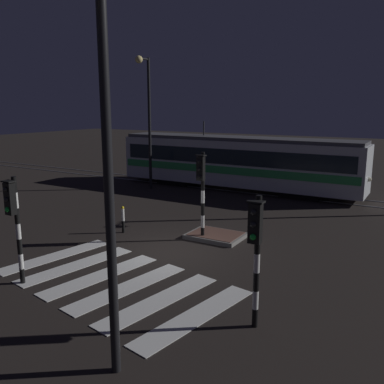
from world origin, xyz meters
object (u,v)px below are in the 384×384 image
at_px(street_lamp_near_kerb, 97,140).
at_px(bollard_island_edge, 123,219).
at_px(street_lamp_trackside_left, 147,108).
at_px(traffic_light_kerb_mid_left, 14,215).
at_px(tram, 236,161).
at_px(traffic_light_corner_near_right, 256,243).
at_px(traffic_light_median_centre, 202,183).

relative_size(street_lamp_near_kerb, bollard_island_edge, 6.41).
bearing_deg(street_lamp_trackside_left, traffic_light_kerb_mid_left, -68.88).
xyz_separation_m(traffic_light_kerb_mid_left, tram, (-0.45, 16.02, -0.34)).
height_order(traffic_light_corner_near_right, bollard_island_edge, traffic_light_corner_near_right).
xyz_separation_m(traffic_light_median_centre, traffic_light_corner_near_right, (4.18, -5.04, -0.16)).
bearing_deg(traffic_light_corner_near_right, traffic_light_kerb_mid_left, -170.21).
relative_size(street_lamp_near_kerb, tram, 0.46).
distance_m(traffic_light_median_centre, traffic_light_corner_near_right, 6.55).
bearing_deg(street_lamp_trackside_left, bollard_island_edge, -60.29).
height_order(traffic_light_corner_near_right, street_lamp_trackside_left, street_lamp_trackside_left).
bearing_deg(traffic_light_kerb_mid_left, traffic_light_median_centre, 67.46).
xyz_separation_m(traffic_light_median_centre, street_lamp_near_kerb, (2.47, -8.12, 2.27)).
xyz_separation_m(traffic_light_kerb_mid_left, street_lamp_trackside_left, (-5.13, 13.29, 2.86)).
bearing_deg(tram, bollard_island_edge, -91.10).
relative_size(traffic_light_corner_near_right, street_lamp_near_kerb, 0.44).
bearing_deg(tram, street_lamp_trackside_left, -149.74).
height_order(traffic_light_kerb_mid_left, street_lamp_trackside_left, street_lamp_trackside_left).
bearing_deg(street_lamp_trackside_left, tram, 30.26).
height_order(street_lamp_trackside_left, bollard_island_edge, street_lamp_trackside_left).
height_order(traffic_light_median_centre, traffic_light_corner_near_right, traffic_light_median_centre).
xyz_separation_m(traffic_light_median_centre, traffic_light_kerb_mid_left, (-2.58, -6.21, -0.16)).
bearing_deg(traffic_light_median_centre, street_lamp_near_kerb, -73.07).
relative_size(street_lamp_trackside_left, street_lamp_near_kerb, 1.11).
distance_m(tram, bollard_island_edge, 10.65).
xyz_separation_m(traffic_light_corner_near_right, street_lamp_near_kerb, (-1.71, -3.08, 2.44)).
relative_size(traffic_light_median_centre, traffic_light_corner_near_right, 1.08).
xyz_separation_m(traffic_light_kerb_mid_left, bollard_island_edge, (-0.66, 5.44, -1.53)).
xyz_separation_m(traffic_light_kerb_mid_left, street_lamp_near_kerb, (5.05, -1.92, 2.43)).
distance_m(street_lamp_trackside_left, tram, 6.30).
distance_m(traffic_light_kerb_mid_left, street_lamp_near_kerb, 5.92).
height_order(traffic_light_kerb_mid_left, street_lamp_near_kerb, street_lamp_near_kerb).
bearing_deg(street_lamp_near_kerb, bollard_island_edge, 127.78).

